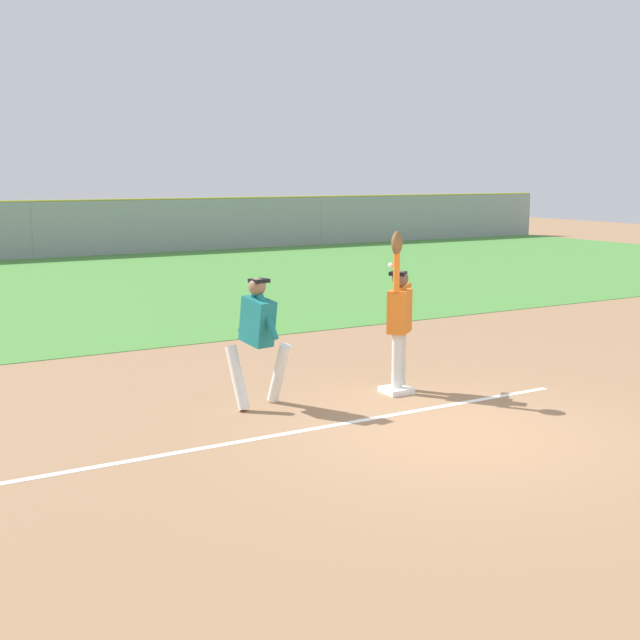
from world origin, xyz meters
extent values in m
plane|color=#936D4C|center=(0.00, 0.00, 0.00)|extent=(73.47, 73.47, 0.00)
cube|color=#478438|center=(0.00, 15.18, 0.01)|extent=(48.39, 17.52, 0.01)
cube|color=white|center=(-3.54, 0.90, 0.00)|extent=(12.00, 0.16, 0.01)
cube|color=white|center=(0.46, 1.80, 0.04)|extent=(0.38, 0.38, 0.08)
cylinder|color=silver|center=(0.63, 1.94, 0.42)|extent=(0.21, 0.21, 0.85)
cylinder|color=silver|center=(0.47, 1.81, 0.42)|extent=(0.21, 0.21, 0.85)
cube|color=orange|center=(0.55, 1.87, 1.15)|extent=(0.50, 0.48, 0.60)
sphere|color=brown|center=(0.55, 1.87, 1.60)|extent=(0.32, 0.32, 0.23)
cube|color=black|center=(0.53, 1.90, 1.68)|extent=(0.30, 0.30, 0.05)
cylinder|color=orange|center=(0.38, 1.73, 1.76)|extent=(0.13, 0.13, 0.62)
cylinder|color=orange|center=(0.72, 2.02, 1.45)|extent=(0.53, 0.47, 0.09)
ellipsoid|color=brown|center=(0.38, 1.73, 2.12)|extent=(0.30, 0.29, 0.32)
cylinder|color=white|center=(-1.23, 2.11, 0.42)|extent=(0.23, 0.45, 0.85)
cylinder|color=white|center=(-1.81, 2.17, 0.42)|extent=(0.23, 0.45, 0.85)
cube|color=#197272|center=(-1.52, 2.14, 1.15)|extent=(0.35, 0.56, 0.66)
sphere|color=#8C6647|center=(-1.52, 2.14, 1.60)|extent=(0.27, 0.27, 0.23)
cube|color=black|center=(-1.49, 2.14, 1.68)|extent=(0.25, 0.24, 0.05)
cylinder|color=#197272|center=(-1.56, 2.35, 1.23)|extent=(0.16, 0.41, 0.58)
cylinder|color=#197272|center=(-1.49, 1.92, 1.23)|extent=(0.16, 0.41, 0.58)
sphere|color=white|center=(0.34, 1.81, 1.81)|extent=(0.07, 0.07, 0.07)
cube|color=#93999E|center=(0.00, 23.94, 1.02)|extent=(48.39, 0.06, 2.05)
cylinder|color=yellow|center=(0.00, 23.94, 2.08)|extent=(48.39, 0.06, 0.06)
cylinder|color=gray|center=(0.00, 23.94, 1.02)|extent=(0.08, 0.08, 2.05)
cylinder|color=gray|center=(12.10, 23.94, 1.02)|extent=(0.08, 0.08, 2.05)
cylinder|color=gray|center=(24.19, 23.94, 1.02)|extent=(0.08, 0.08, 2.05)
cylinder|color=black|center=(-0.65, 25.87, 0.30)|extent=(0.60, 0.22, 0.60)
cube|color=black|center=(2.25, 26.99, 0.57)|extent=(4.57, 2.33, 0.55)
cube|color=#2D333D|center=(2.25, 26.99, 1.05)|extent=(2.36, 1.96, 0.40)
cylinder|color=black|center=(3.79, 27.79, 0.30)|extent=(0.62, 0.28, 0.60)
cylinder|color=black|center=(3.59, 25.90, 0.30)|extent=(0.62, 0.28, 0.60)
cylinder|color=black|center=(0.90, 28.08, 0.30)|extent=(0.62, 0.28, 0.60)
cylinder|color=black|center=(0.71, 26.19, 0.30)|extent=(0.62, 0.28, 0.60)
cube|color=white|center=(7.09, 27.21, 0.57)|extent=(4.59, 2.38, 0.55)
cube|color=#2D333D|center=(7.09, 27.21, 1.05)|extent=(2.38, 1.98, 0.40)
cylinder|color=black|center=(8.63, 27.99, 0.30)|extent=(0.62, 0.29, 0.60)
cylinder|color=black|center=(8.42, 26.10, 0.30)|extent=(0.62, 0.29, 0.60)
cylinder|color=black|center=(5.75, 28.31, 0.30)|extent=(0.62, 0.29, 0.60)
cylinder|color=black|center=(5.54, 26.43, 0.30)|extent=(0.62, 0.29, 0.60)
camera|label=1|loc=(-6.22, -7.59, 3.05)|focal=47.15mm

